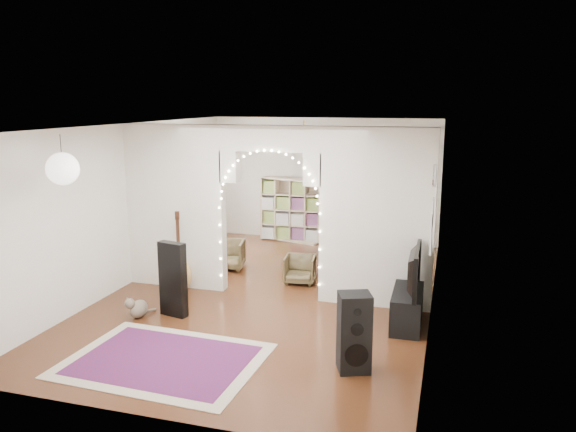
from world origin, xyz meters
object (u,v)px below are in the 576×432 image
(acoustic_guitar, at_px, (179,262))
(dining_chair_right, at_px, (300,269))
(floor_speaker, at_px, (354,333))
(dining_table, at_px, (366,214))
(dining_chair_left, at_px, (228,255))
(media_console, at_px, (407,308))
(bookcase, at_px, (292,209))

(acoustic_guitar, distance_m, dining_chair_right, 2.04)
(acoustic_guitar, relative_size, floor_speaker, 1.21)
(dining_chair_right, bearing_deg, acoustic_guitar, -159.41)
(acoustic_guitar, xyz_separation_m, dining_table, (2.49, 3.75, 0.19))
(floor_speaker, distance_m, dining_chair_left, 4.42)
(floor_speaker, relative_size, media_console, 0.93)
(acoustic_guitar, height_order, dining_chair_left, acoustic_guitar)
(dining_chair_right, bearing_deg, bookcase, 101.70)
(media_console, relative_size, bookcase, 0.72)
(floor_speaker, height_order, bookcase, bookcase)
(floor_speaker, bearing_deg, dining_chair_left, 110.40)
(dining_chair_left, distance_m, dining_chair_right, 1.55)
(dining_table, bearing_deg, media_console, -62.01)
(acoustic_guitar, relative_size, media_console, 1.13)
(media_console, relative_size, dining_table, 0.75)
(floor_speaker, distance_m, dining_table, 5.75)
(bookcase, relative_size, dining_table, 1.04)
(bookcase, relative_size, dining_chair_right, 2.67)
(media_console, distance_m, dining_chair_left, 3.85)
(dining_chair_left, height_order, dining_chair_right, dining_chair_left)
(dining_chair_left, bearing_deg, dining_table, 35.57)
(media_console, height_order, dining_chair_left, dining_chair_left)
(dining_table, bearing_deg, dining_chair_right, -92.14)
(media_console, bearing_deg, floor_speaker, -108.52)
(floor_speaker, bearing_deg, acoustic_guitar, 127.69)
(acoustic_guitar, height_order, bookcase, bookcase)
(floor_speaker, distance_m, media_console, 1.60)
(media_console, distance_m, bookcase, 5.10)
(media_console, xyz_separation_m, bookcase, (-2.87, 4.19, 0.45))
(media_console, distance_m, dining_table, 4.38)
(floor_speaker, bearing_deg, bookcase, 91.64)
(bookcase, relative_size, dining_chair_left, 2.37)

